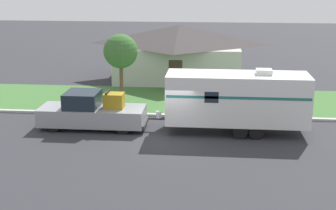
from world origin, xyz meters
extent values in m
plane|color=#2D2D33|center=(0.00, 0.00, 0.00)|extent=(120.00, 120.00, 0.00)
cube|color=#ADADA8|center=(0.00, 3.75, 0.07)|extent=(80.00, 0.30, 0.14)
cube|color=#3D6B33|center=(0.00, 7.40, 0.01)|extent=(80.00, 7.00, 0.03)
cube|color=#B2B2A8|center=(-0.51, 14.18, 1.39)|extent=(9.50, 6.72, 2.77)
pyramid|color=#3D3838|center=(-0.51, 14.18, 3.52)|extent=(10.25, 7.26, 1.50)
cube|color=#4C3828|center=(-0.51, 10.85, 1.05)|extent=(1.00, 0.06, 2.10)
cylinder|color=black|center=(-6.21, 0.42, 0.42)|extent=(0.85, 0.28, 0.85)
cylinder|color=black|center=(-6.21, 2.13, 0.42)|extent=(0.85, 0.28, 0.85)
cylinder|color=black|center=(-2.46, 0.42, 0.42)|extent=(0.85, 0.28, 0.85)
cylinder|color=black|center=(-2.46, 2.13, 0.42)|extent=(0.85, 0.28, 0.85)
cube|color=gray|center=(-5.41, 1.28, 0.70)|extent=(3.43, 2.07, 0.93)
cube|color=#19232D|center=(-4.79, 1.28, 1.59)|extent=(1.78, 1.90, 0.85)
cube|color=gray|center=(-2.57, 1.28, 0.70)|extent=(2.26, 2.07, 0.93)
cube|color=#333333|center=(-1.38, 1.28, 0.35)|extent=(0.12, 1.86, 0.20)
cube|color=olive|center=(-3.06, 1.28, 1.57)|extent=(1.04, 0.87, 0.80)
cube|color=black|center=(-3.40, 1.28, 2.05)|extent=(0.10, 0.95, 0.08)
cylinder|color=black|center=(3.64, 0.24, 0.37)|extent=(0.74, 0.22, 0.74)
cylinder|color=black|center=(3.64, 2.31, 0.37)|extent=(0.74, 0.22, 0.74)
cylinder|color=black|center=(4.45, 0.24, 0.37)|extent=(0.74, 0.22, 0.74)
cylinder|color=black|center=(4.45, 2.31, 0.37)|extent=(0.74, 0.22, 0.74)
cube|color=silver|center=(3.46, 1.28, 1.86)|extent=(7.33, 2.35, 2.58)
cube|color=#1E6660|center=(3.46, 0.09, 2.18)|extent=(7.19, 0.01, 0.14)
cube|color=#383838|center=(-0.70, 1.28, 0.62)|extent=(0.98, 0.12, 0.10)
cylinder|color=silver|center=(-0.65, 1.28, 0.85)|extent=(0.28, 0.28, 0.36)
cube|color=silver|center=(4.78, 1.28, 3.29)|extent=(0.80, 0.68, 0.28)
cube|color=#19232D|center=(2.14, 0.09, 2.18)|extent=(0.70, 0.01, 0.56)
cylinder|color=brown|center=(7.47, 4.56, 0.52)|extent=(0.09, 0.09, 1.04)
cube|color=black|center=(7.47, 4.56, 1.15)|extent=(0.48, 0.20, 0.22)
cylinder|color=brown|center=(-3.77, 7.00, 1.24)|extent=(0.24, 0.24, 2.48)
sphere|color=#38662D|center=(-3.77, 7.00, 3.32)|extent=(2.22, 2.22, 2.22)
camera|label=1|loc=(2.08, -22.52, 8.12)|focal=50.00mm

